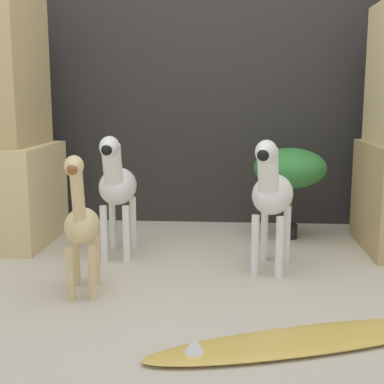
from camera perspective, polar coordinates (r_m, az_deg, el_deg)
ground_plane at (r=2.19m, az=0.06°, el=-12.42°), size 14.00×14.00×0.00m
wall_back at (r=3.60m, az=1.85°, el=14.27°), size 6.40×0.08×2.20m
zebra_right at (r=2.58m, az=8.48°, el=0.01°), size 0.27×0.50×0.65m
zebra_left at (r=2.82m, az=-8.04°, el=0.86°), size 0.21×0.50×0.65m
giraffe_figurine at (r=2.30m, az=-11.73°, el=-3.29°), size 0.19×0.42×0.62m
potted_palm_front at (r=3.21m, az=10.41°, el=2.35°), size 0.43×0.43×0.54m
surfboard at (r=1.95m, az=12.00°, el=-15.17°), size 1.18×0.59×0.07m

